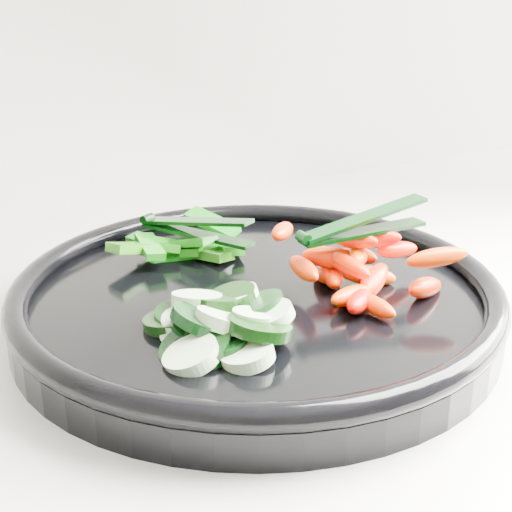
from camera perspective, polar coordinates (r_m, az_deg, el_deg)
name	(u,v)px	position (r m, az deg, el deg)	size (l,w,h in m)	color
veggie_tray	(256,298)	(0.55, 0.00, -3.34)	(0.48, 0.48, 0.04)	black
cucumber_pile	(211,323)	(0.49, -3.64, -5.39)	(0.11, 0.12, 0.04)	black
carrot_pile	(356,267)	(0.56, 8.03, -0.86)	(0.12, 0.14, 0.05)	#FF1500
pepper_pile	(185,245)	(0.63, -5.73, 0.85)	(0.13, 0.10, 0.04)	#0F740B
tong_carrot	(360,226)	(0.55, 8.35, 2.42)	(0.11, 0.02, 0.02)	black
tong_pepper	(193,227)	(0.62, -5.06, 2.32)	(0.07, 0.11, 0.02)	black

